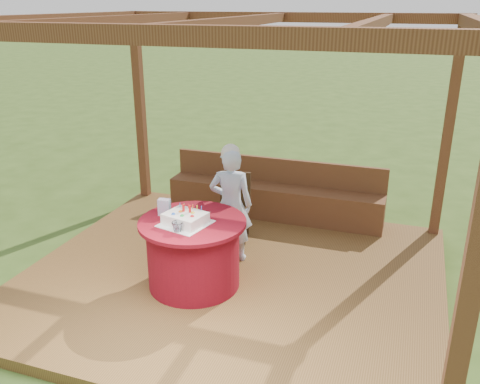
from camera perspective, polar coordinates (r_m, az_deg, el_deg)
name	(u,v)px	position (r m, az deg, el deg)	size (l,w,h in m)	color
ground	(233,282)	(5.80, -0.82, -10.11)	(60.00, 60.00, 0.00)	#324F1A
deck	(233,278)	(5.77, -0.82, -9.60)	(4.50, 4.00, 0.12)	brown
pergola	(231,63)	(5.02, -0.96, 14.23)	(4.50, 4.00, 2.72)	brown
bench	(274,198)	(7.11, 3.87, -0.70)	(3.00, 0.42, 0.80)	brown
table	(193,253)	(5.38, -5.25, -6.79)	(1.11, 1.11, 0.74)	maroon
chair	(234,204)	(6.41, -0.65, -1.30)	(0.46, 0.46, 0.84)	#31200F
elderly_woman	(231,203)	(5.77, -1.03, -1.23)	(0.55, 0.42, 1.39)	#9CBCE8
birthday_cake	(185,219)	(5.13, -6.16, -2.98)	(0.53, 0.53, 0.19)	white
gift_bag	(164,207)	(5.36, -8.49, -1.69)	(0.12, 0.08, 0.18)	#C982AB
drinking_glass	(177,227)	(4.97, -7.04, -3.91)	(0.11, 0.11, 0.10)	white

